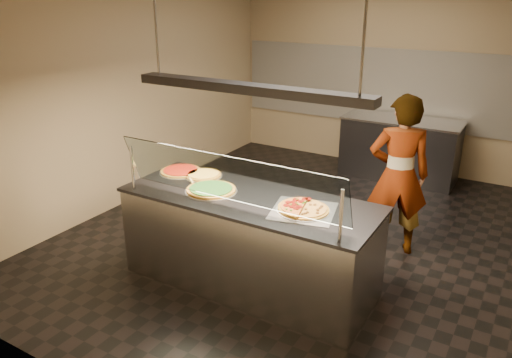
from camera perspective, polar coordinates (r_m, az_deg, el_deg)
The scene contains 19 objects.
ground at distance 6.04m, azimuth 4.98°, elevation -6.43°, with size 5.00×6.00×0.02m, color black.
wall_back at distance 8.29m, azimuth 14.67°, elevation 11.54°, with size 5.00×0.02×3.00m, color #907B5D.
wall_front at distance 3.19m, azimuth -18.57°, elevation -3.40°, with size 5.00×0.02×3.00m, color #907B5D.
wall_left at distance 6.94m, azimuth -13.87°, elevation 9.89°, with size 0.02×6.00×3.00m, color #907B5D.
tile_band at distance 8.29m, azimuth 14.48°, elevation 10.15°, with size 4.90×0.02×1.20m, color silver.
serving_counter at distance 4.87m, azimuth -0.79°, elevation -7.12°, with size 2.46×0.94×0.93m.
sneeze_guard at distance 4.29m, azimuth -3.23°, elevation 0.00°, with size 2.22×0.18×0.54m.
perforated_tray at distance 4.40m, azimuth 5.43°, elevation -3.60°, with size 0.65×0.65×0.01m.
half_pizza_pepperoni at distance 4.43m, azimuth 4.20°, elevation -2.98°, with size 0.32×0.49×0.05m.
half_pizza_sausage at distance 4.35m, azimuth 6.73°, elevation -3.66°, with size 0.32×0.49×0.04m.
pizza_spinach at distance 4.83m, azimuth -5.14°, elevation -1.19°, with size 0.51×0.51×0.03m.
pizza_cheese at distance 5.22m, azimuth -6.01°, elevation 0.51°, with size 0.40×0.40×0.03m.
pizza_tomato at distance 5.37m, azimuth -8.57°, elevation 0.95°, with size 0.45×0.45×0.03m.
pizza_spatula at distance 5.00m, azimuth -6.83°, elevation -0.31°, with size 0.29×0.17×0.02m.
prep_table at distance 7.97m, azimuth 16.10°, elevation 3.38°, with size 1.74×0.74×0.93m.
worker at distance 5.54m, azimuth 15.98°, elevation 0.37°, with size 0.65×0.42×1.77m, color #292731.
heat_lamp_housing at distance 4.37m, azimuth -0.89°, elevation 10.30°, with size 2.30×0.18×0.08m, color #2D2D31.
lamp_rod_left at distance 4.90m, azimuth -11.43°, elevation 17.48°, with size 0.02×0.02×1.01m, color #B7B7BC.
lamp_rod_right at distance 3.88m, azimuth 12.32°, elevation 16.62°, with size 0.02×0.02×1.01m, color #B7B7BC.
Camera 1 is at (2.28, -4.86, 2.75)m, focal length 35.00 mm.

